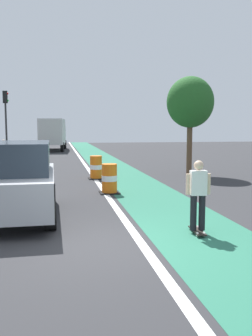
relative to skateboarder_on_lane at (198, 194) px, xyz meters
The scene contains 11 objects.
ground_plane 2.53m from the skateboarder_on_lane, behind, with size 100.00×100.00×0.00m, color #2D2D30.
bike_lane_strip 11.68m from the skateboarder_on_lane, 89.67° to the left, with size 2.50×80.00×0.01m, color #286B51.
lane_divider_stripe 11.77m from the skateboarder_on_lane, 97.02° to the left, with size 0.20×80.00×0.01m, color silver.
skateboarder_on_lane is the anchor object (origin of this frame).
parked_suv_nearest 4.79m from the skateboarder_on_lane, 150.62° to the left, with size 1.97×4.63×2.04m.
traffic_barrel_front 5.68m from the skateboarder_on_lane, 103.06° to the left, with size 0.73×0.73×1.09m.
traffic_barrel_mid 9.55m from the skateboarder_on_lane, 98.34° to the left, with size 0.73×0.73×1.09m.
delivery_truck_down_block 31.70m from the skateboarder_on_lane, 96.56° to the left, with size 2.81×7.74×3.23m.
traffic_light_corner 22.44m from the skateboarder_on_lane, 108.10° to the left, with size 0.41×0.32×5.10m.
pedestrian_crossing 18.85m from the skateboarder_on_lane, 110.72° to the left, with size 0.34×0.20×1.61m.
street_tree_sidewalk 11.29m from the skateboarder_on_lane, 71.07° to the left, with size 2.40×2.40×5.00m.
Camera 1 is at (-0.77, -7.53, 2.44)m, focal length 39.64 mm.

